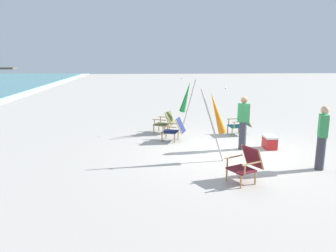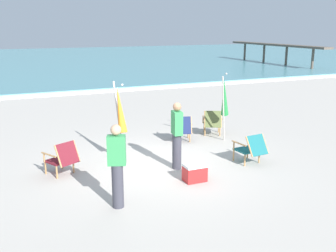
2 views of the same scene
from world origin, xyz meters
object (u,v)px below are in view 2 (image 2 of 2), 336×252
(umbrella_furled_orange, at_px, (120,110))
(cooler_box, at_px, (195,172))
(beach_chair_front_left, at_px, (63,157))
(beach_chair_far_center, at_px, (182,128))
(umbrella_furled_green, at_px, (224,98))
(person_near_chairs, at_px, (117,166))
(beach_chair_front_right, at_px, (212,122))
(beach_chair_back_left, at_px, (251,148))
(person_by_waterline, at_px, (177,135))

(umbrella_furled_orange, xyz_separation_m, cooler_box, (1.11, -1.93, -1.13))
(umbrella_furled_orange, bearing_deg, beach_chair_front_left, -165.16)
(beach_chair_front_left, bearing_deg, beach_chair_far_center, 19.91)
(cooler_box, bearing_deg, beach_chair_front_left, 149.69)
(beach_chair_front_left, xyz_separation_m, umbrella_furled_green, (4.79, 0.83, 0.91))
(umbrella_furled_green, height_order, person_near_chairs, umbrella_furled_green)
(beach_chair_front_right, bearing_deg, beach_chair_front_left, -161.94)
(beach_chair_front_right, relative_size, umbrella_furled_green, 0.42)
(cooler_box, bearing_deg, beach_chair_back_left, 13.33)
(beach_chair_far_center, distance_m, person_near_chairs, 4.57)
(beach_chair_far_center, distance_m, umbrella_furled_orange, 2.52)
(person_by_waterline, bearing_deg, umbrella_furled_orange, 135.46)
(beach_chair_front_right, distance_m, person_by_waterline, 3.22)
(beach_chair_front_right, relative_size, person_near_chairs, 0.53)
(beach_chair_back_left, relative_size, umbrella_furled_green, 0.40)
(beach_chair_front_left, distance_m, cooler_box, 3.05)
(beach_chair_far_center, xyz_separation_m, beach_chair_front_right, (1.19, 0.25, 0.01))
(umbrella_furled_green, relative_size, person_near_chairs, 1.25)
(umbrella_furled_green, distance_m, cooler_box, 3.40)
(person_near_chairs, bearing_deg, beach_chair_front_left, 108.05)
(beach_chair_back_left, bearing_deg, beach_chair_front_left, 165.96)
(beach_chair_far_center, bearing_deg, person_by_waterline, -118.60)
(beach_chair_front_right, xyz_separation_m, person_by_waterline, (-2.27, -2.24, 0.41))
(beach_chair_back_left, distance_m, person_near_chairs, 3.89)
(umbrella_furled_orange, height_order, person_near_chairs, umbrella_furled_orange)
(beach_chair_front_left, distance_m, beach_chair_back_left, 4.56)
(beach_chair_far_center, height_order, beach_chair_front_right, beach_chair_front_right)
(person_near_chairs, bearing_deg, person_by_waterline, 37.25)
(beach_chair_back_left, bearing_deg, person_by_waterline, 166.23)
(umbrella_furled_orange, distance_m, cooler_box, 2.50)
(beach_chair_far_center, height_order, umbrella_furled_orange, umbrella_furled_orange)
(beach_chair_front_left, bearing_deg, cooler_box, -30.31)
(beach_chair_front_left, bearing_deg, person_by_waterline, -14.24)
(cooler_box, bearing_deg, umbrella_furled_orange, 119.84)
(cooler_box, bearing_deg, beach_chair_front_right, 54.36)
(beach_chair_front_left, height_order, beach_chair_front_right, beach_chair_front_right)
(person_by_waterline, bearing_deg, beach_chair_far_center, 61.40)
(beach_chair_front_left, distance_m, beach_chair_front_right, 5.11)
(beach_chair_front_left, bearing_deg, umbrella_furled_green, 9.81)
(beach_chair_back_left, distance_m, cooler_box, 1.86)
(beach_chair_front_left, xyz_separation_m, person_by_waterline, (2.59, -0.66, 0.41))
(beach_chair_front_left, bearing_deg, umbrella_furled_orange, 14.84)
(umbrella_furled_green, relative_size, person_by_waterline, 1.25)
(beach_chair_far_center, bearing_deg, beach_chair_front_left, -160.09)
(beach_chair_back_left, bearing_deg, person_near_chairs, -165.08)
(beach_chair_front_right, height_order, umbrella_furled_orange, umbrella_furled_orange)
(umbrella_furled_orange, bearing_deg, person_by_waterline, -44.54)
(beach_chair_front_right, height_order, person_by_waterline, person_by_waterline)
(person_by_waterline, bearing_deg, beach_chair_back_left, -13.77)
(umbrella_furled_orange, xyz_separation_m, person_near_chairs, (-0.83, -2.50, -0.49))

